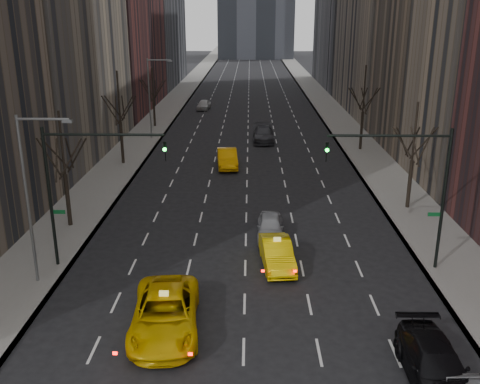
{
  "coord_description": "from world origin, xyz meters",
  "views": [
    {
      "loc": [
        0.2,
        -15.66,
        13.83
      ],
      "look_at": [
        -0.36,
        15.24,
        3.5
      ],
      "focal_mm": 40.0,
      "sensor_mm": 36.0,
      "label": 1
    }
  ],
  "objects_px": {
    "taxi_sedan": "(277,253)",
    "parked_suv_black": "(435,365)",
    "taxi_suv": "(165,313)",
    "silver_sedan_ahead": "(270,226)"
  },
  "relations": [
    {
      "from": "taxi_sedan",
      "to": "silver_sedan_ahead",
      "type": "bearing_deg",
      "value": 87.34
    },
    {
      "from": "taxi_sedan",
      "to": "parked_suv_black",
      "type": "bearing_deg",
      "value": -66.55
    },
    {
      "from": "taxi_suv",
      "to": "parked_suv_black",
      "type": "relative_size",
      "value": 1.18
    },
    {
      "from": "silver_sedan_ahead",
      "to": "parked_suv_black",
      "type": "height_order",
      "value": "parked_suv_black"
    },
    {
      "from": "taxi_suv",
      "to": "taxi_sedan",
      "type": "height_order",
      "value": "taxi_suv"
    },
    {
      "from": "taxi_suv",
      "to": "silver_sedan_ahead",
      "type": "xyz_separation_m",
      "value": [
        5.18,
        10.98,
        -0.18
      ]
    },
    {
      "from": "parked_suv_black",
      "to": "taxi_suv",
      "type": "bearing_deg",
      "value": 163.13
    },
    {
      "from": "silver_sedan_ahead",
      "to": "taxi_sedan",
      "type": "bearing_deg",
      "value": -85.03
    },
    {
      "from": "taxi_suv",
      "to": "parked_suv_black",
      "type": "height_order",
      "value": "taxi_suv"
    },
    {
      "from": "taxi_suv",
      "to": "taxi_sedan",
      "type": "bearing_deg",
      "value": 46.65
    }
  ]
}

